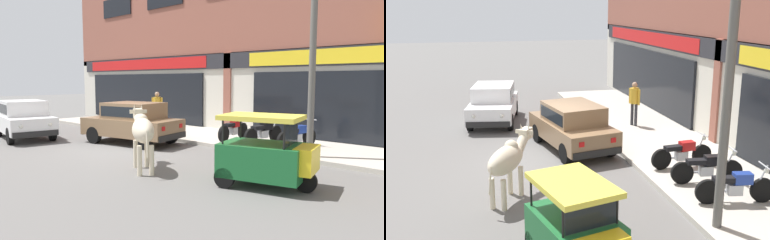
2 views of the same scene
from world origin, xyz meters
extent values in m
plane|color=#605E5B|center=(0.00, 0.00, 0.00)|extent=(90.00, 90.00, 0.00)
cube|color=#B7AFA3|center=(0.00, 3.81, 0.07)|extent=(19.00, 3.23, 0.13)
cube|color=beige|center=(0.00, 5.70, 1.70)|extent=(23.00, 0.55, 3.40)
cube|color=#28282D|center=(0.00, 5.39, 3.05)|extent=(22.08, 0.08, 0.64)
cube|color=black|center=(-5.75, 5.38, 1.35)|extent=(8.74, 0.10, 2.40)
cube|color=red|center=(-5.75, 5.36, 3.05)|extent=(9.20, 0.05, 0.52)
cube|color=#8E5142|center=(0.00, 5.41, 1.70)|extent=(0.36, 0.12, 3.40)
cube|color=black|center=(5.75, 5.38, 1.35)|extent=(8.74, 0.10, 2.40)
cube|color=yellow|center=(5.75, 5.36, 3.05)|extent=(9.20, 0.05, 0.52)
cube|color=black|center=(-7.82, 5.40, 6.26)|extent=(2.50, 0.06, 1.00)
ellipsoid|color=beige|center=(2.74, -1.41, 1.02)|extent=(1.46, 1.18, 0.60)
sphere|color=beige|center=(2.51, -1.27, 1.25)|extent=(0.32, 0.32, 0.32)
cylinder|color=beige|center=(2.30, -1.30, 0.36)|extent=(0.12, 0.12, 0.72)
cylinder|color=beige|center=(2.45, -1.06, 0.36)|extent=(0.12, 0.12, 0.72)
cylinder|color=beige|center=(3.03, -1.77, 0.36)|extent=(0.12, 0.12, 0.72)
cylinder|color=beige|center=(3.19, -1.52, 0.36)|extent=(0.12, 0.12, 0.72)
cylinder|color=beige|center=(2.05, -0.98, 1.17)|extent=(0.52, 0.45, 0.43)
cube|color=beige|center=(1.83, -0.84, 1.34)|extent=(0.42, 0.38, 0.26)
cube|color=tan|center=(1.67, -0.74, 1.30)|extent=(0.20, 0.21, 0.14)
cone|color=beige|center=(1.81, -0.95, 1.52)|extent=(0.13, 0.11, 0.19)
cone|color=beige|center=(1.91, -0.78, 1.52)|extent=(0.13, 0.11, 0.19)
cube|color=beige|center=(1.81, -1.02, 1.40)|extent=(0.11, 0.14, 0.10)
cube|color=beige|center=(1.98, -0.75, 1.40)|extent=(0.11, 0.14, 0.10)
cylinder|color=beige|center=(3.37, -1.81, 0.80)|extent=(0.16, 0.12, 0.60)
cylinder|color=black|center=(-3.39, -0.75, 0.30)|extent=(0.62, 0.28, 0.60)
cylinder|color=black|center=(-3.65, -2.17, 0.30)|extent=(0.62, 0.28, 0.60)
cylinder|color=black|center=(-5.66, -0.34, 0.30)|extent=(0.62, 0.28, 0.60)
cube|color=white|center=(-4.65, -1.25, 0.60)|extent=(3.73, 2.20, 0.60)
cube|color=white|center=(-4.75, -1.23, 1.18)|extent=(2.13, 1.76, 0.56)
cube|color=black|center=(-4.75, -1.23, 1.18)|extent=(1.98, 1.75, 0.35)
cube|color=black|center=(-2.95, -1.56, 0.38)|extent=(0.39, 1.52, 0.20)
cube|color=black|center=(-6.36, -0.94, 0.38)|extent=(0.39, 1.52, 0.20)
sphere|color=silver|center=(-2.84, -1.09, 0.68)|extent=(0.14, 0.14, 0.14)
sphere|color=silver|center=(-3.01, -2.04, 0.68)|extent=(0.14, 0.14, 0.14)
cube|color=red|center=(-6.29, -0.45, 0.70)|extent=(0.06, 0.16, 0.14)
cube|color=red|center=(-6.47, -1.43, 0.70)|extent=(0.06, 0.16, 0.14)
cylinder|color=black|center=(-1.73, -0.02, 0.30)|extent=(0.62, 0.29, 0.60)
cylinder|color=black|center=(-2.01, 1.40, 0.30)|extent=(0.62, 0.29, 0.60)
cylinder|color=black|center=(0.52, 0.43, 0.30)|extent=(0.62, 0.29, 0.60)
cylinder|color=black|center=(0.24, 1.84, 0.30)|extent=(0.62, 0.29, 0.60)
cube|color=#846647|center=(-0.75, 0.91, 0.60)|extent=(3.75, 2.25, 0.60)
cube|color=#846647|center=(-0.65, 0.93, 1.18)|extent=(2.14, 1.78, 0.56)
cube|color=black|center=(-0.65, 0.93, 1.18)|extent=(2.00, 1.77, 0.35)
cube|color=black|center=(-2.44, 0.58, 0.38)|extent=(0.41, 1.51, 0.20)
cube|color=black|center=(0.95, 1.25, 0.38)|extent=(0.41, 1.51, 0.20)
sphere|color=silver|center=(-2.38, 0.10, 0.68)|extent=(0.14, 0.14, 0.14)
sphere|color=silver|center=(-2.57, 1.04, 0.68)|extent=(0.14, 0.14, 0.14)
cube|color=red|center=(1.07, 0.77, 0.70)|extent=(0.06, 0.16, 0.14)
cube|color=red|center=(0.88, 1.74, 0.70)|extent=(0.06, 0.16, 0.14)
cylinder|color=black|center=(6.47, -0.29, 0.22)|extent=(0.46, 0.22, 0.44)
cylinder|color=black|center=(4.84, -0.17, 0.22)|extent=(0.46, 0.22, 0.44)
cylinder|color=black|center=(5.10, -1.17, 0.22)|extent=(0.46, 0.22, 0.44)
cube|color=#19602D|center=(5.60, -0.51, 0.57)|extent=(1.94, 1.54, 0.70)
cube|color=yellow|center=(6.47, -0.29, 0.67)|extent=(0.56, 0.93, 0.52)
cylinder|color=black|center=(6.04, 0.11, 1.19)|extent=(0.04, 0.04, 0.55)
cylinder|color=black|center=(6.28, -0.85, 1.19)|extent=(0.04, 0.04, 0.55)
cylinder|color=black|center=(4.79, -0.21, 1.19)|extent=(0.04, 0.04, 0.55)
cylinder|color=black|center=(5.03, -1.16, 1.19)|extent=(0.04, 0.04, 0.55)
cube|color=#DBCC42|center=(5.55, -0.52, 1.47)|extent=(1.84, 1.46, 0.10)
cube|color=black|center=(6.16, -0.37, 1.19)|extent=(0.26, 0.91, 0.50)
cylinder|color=black|center=(1.84, 3.98, 0.41)|extent=(0.15, 0.57, 0.56)
cylinder|color=black|center=(1.95, 2.74, 0.41)|extent=(0.15, 0.57, 0.56)
cube|color=#B2B5BA|center=(1.89, 3.34, 0.45)|extent=(0.23, 0.34, 0.24)
cube|color=red|center=(1.88, 3.50, 0.71)|extent=(0.28, 0.42, 0.24)
cube|color=black|center=(1.92, 3.10, 0.69)|extent=(0.27, 0.54, 0.12)
cylinder|color=#B2B5BA|center=(1.84, 3.92, 0.71)|extent=(0.06, 0.27, 0.59)
cylinder|color=#B2B5BA|center=(1.84, 3.96, 0.99)|extent=(0.52, 0.08, 0.03)
sphere|color=silver|center=(1.83, 4.02, 0.87)|extent=(0.12, 0.12, 0.12)
cylinder|color=#B2B5BA|center=(1.82, 2.97, 0.37)|extent=(0.10, 0.48, 0.06)
cylinder|color=black|center=(3.17, 4.05, 0.41)|extent=(0.17, 0.57, 0.56)
cylinder|color=black|center=(3.00, 2.82, 0.41)|extent=(0.17, 0.57, 0.56)
cube|color=#B2B5BA|center=(3.08, 3.42, 0.45)|extent=(0.24, 0.34, 0.24)
cube|color=black|center=(3.10, 3.57, 0.71)|extent=(0.29, 0.43, 0.24)
cube|color=black|center=(3.05, 3.18, 0.69)|extent=(0.29, 0.54, 0.12)
cylinder|color=#B2B5BA|center=(3.16, 4.00, 0.71)|extent=(0.07, 0.27, 0.59)
cylinder|color=#B2B5BA|center=(3.16, 4.03, 0.99)|extent=(0.52, 0.10, 0.03)
sphere|color=silver|center=(3.17, 4.09, 0.87)|extent=(0.12, 0.12, 0.12)
cylinder|color=#B2B5BA|center=(2.93, 3.07, 0.37)|extent=(0.12, 0.48, 0.06)
cylinder|color=black|center=(4.40, 4.07, 0.41)|extent=(0.19, 0.57, 0.56)
cylinder|color=black|center=(4.18, 2.84, 0.41)|extent=(0.19, 0.57, 0.56)
cube|color=#B2B5BA|center=(4.29, 3.44, 0.45)|extent=(0.25, 0.35, 0.24)
cube|color=navy|center=(4.31, 3.60, 0.71)|extent=(0.30, 0.44, 0.24)
cube|color=black|center=(4.25, 3.20, 0.69)|extent=(0.31, 0.55, 0.12)
cylinder|color=#B2B5BA|center=(4.39, 4.01, 0.71)|extent=(0.08, 0.27, 0.59)
cylinder|color=#B2B5BA|center=(4.39, 4.05, 0.99)|extent=(0.52, 0.12, 0.03)
sphere|color=silver|center=(4.40, 4.11, 0.87)|extent=(0.12, 0.12, 0.12)
cylinder|color=#B2B5BA|center=(4.12, 3.10, 0.37)|extent=(0.14, 0.48, 0.06)
cylinder|color=#2D2D33|center=(-2.58, 3.59, 0.54)|extent=(0.11, 0.11, 0.82)
cylinder|color=#2D2D33|center=(-2.42, 3.68, 0.54)|extent=(0.11, 0.11, 0.82)
cylinder|color=gold|center=(-2.50, 3.64, 1.23)|extent=(0.32, 0.32, 0.56)
cylinder|color=gold|center=(-2.68, 3.54, 1.20)|extent=(0.08, 0.08, 0.56)
cylinder|color=gold|center=(-2.31, 3.74, 1.20)|extent=(0.08, 0.08, 0.56)
sphere|color=tan|center=(-2.50, 3.64, 1.63)|extent=(0.20, 0.20, 0.20)
cylinder|color=#595651|center=(5.18, 2.50, 2.67)|extent=(0.18, 0.18, 5.08)
camera|label=1|loc=(9.84, -7.16, 2.25)|focal=35.00mm
camera|label=2|loc=(12.40, -2.11, 4.39)|focal=42.00mm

